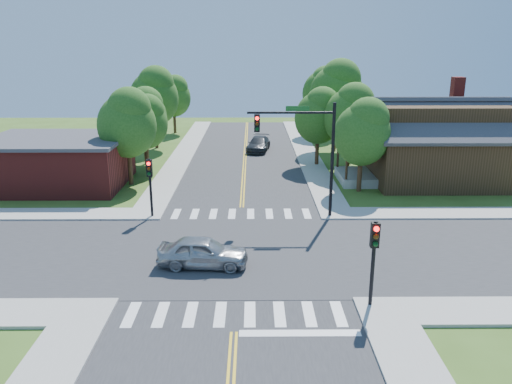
{
  "coord_description": "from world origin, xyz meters",
  "views": [
    {
      "loc": [
        0.71,
        -24.11,
        10.54
      ],
      "look_at": [
        0.92,
        3.85,
        2.2
      ],
      "focal_mm": 35.0,
      "sensor_mm": 36.0,
      "label": 1
    }
  ],
  "objects_px": {
    "signal_pole_nw": "(150,177)",
    "house_ne": "(436,140)",
    "car_dgrey": "(259,144)",
    "signal_pole_se": "(374,248)",
    "signal_mast_ne": "(305,142)",
    "car_silver": "(203,253)"
  },
  "relations": [
    {
      "from": "signal_pole_se",
      "to": "signal_pole_nw",
      "type": "bearing_deg",
      "value": 135.0
    },
    {
      "from": "house_ne",
      "to": "car_dgrey",
      "type": "bearing_deg",
      "value": 139.96
    },
    {
      "from": "signal_mast_ne",
      "to": "car_dgrey",
      "type": "relative_size",
      "value": 1.4
    },
    {
      "from": "signal_pole_se",
      "to": "house_ne",
      "type": "relative_size",
      "value": 0.29
    },
    {
      "from": "signal_pole_nw",
      "to": "house_ne",
      "type": "height_order",
      "value": "house_ne"
    },
    {
      "from": "house_ne",
      "to": "signal_mast_ne",
      "type": "bearing_deg",
      "value": -142.32
    },
    {
      "from": "signal_pole_nw",
      "to": "house_ne",
      "type": "xyz_separation_m",
      "value": [
        20.71,
        8.66,
        0.67
      ]
    },
    {
      "from": "house_ne",
      "to": "car_silver",
      "type": "relative_size",
      "value": 2.89
    },
    {
      "from": "signal_mast_ne",
      "to": "signal_pole_se",
      "type": "relative_size",
      "value": 1.89
    },
    {
      "from": "signal_mast_ne",
      "to": "car_dgrey",
      "type": "bearing_deg",
      "value": 97.22
    },
    {
      "from": "signal_pole_se",
      "to": "car_dgrey",
      "type": "bearing_deg",
      "value": 97.7
    },
    {
      "from": "signal_mast_ne",
      "to": "house_ne",
      "type": "xyz_separation_m",
      "value": [
        11.19,
        8.65,
        -1.52
      ]
    },
    {
      "from": "signal_pole_nw",
      "to": "house_ne",
      "type": "distance_m",
      "value": 22.45
    },
    {
      "from": "car_silver",
      "to": "car_dgrey",
      "type": "relative_size",
      "value": 0.88
    },
    {
      "from": "car_dgrey",
      "to": "signal_mast_ne",
      "type": "bearing_deg",
      "value": -73.52
    },
    {
      "from": "signal_pole_nw",
      "to": "signal_pole_se",
      "type": "bearing_deg",
      "value": -45.0
    },
    {
      "from": "car_silver",
      "to": "car_dgrey",
      "type": "bearing_deg",
      "value": -2.37
    },
    {
      "from": "car_silver",
      "to": "signal_pole_nw",
      "type": "bearing_deg",
      "value": 32.37
    },
    {
      "from": "signal_mast_ne",
      "to": "house_ne",
      "type": "height_order",
      "value": "signal_mast_ne"
    },
    {
      "from": "signal_mast_ne",
      "to": "signal_pole_nw",
      "type": "relative_size",
      "value": 1.89
    },
    {
      "from": "car_silver",
      "to": "signal_pole_se",
      "type": "bearing_deg",
      "value": -114.67
    },
    {
      "from": "car_dgrey",
      "to": "signal_pole_se",
      "type": "bearing_deg",
      "value": -73.05
    }
  ]
}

